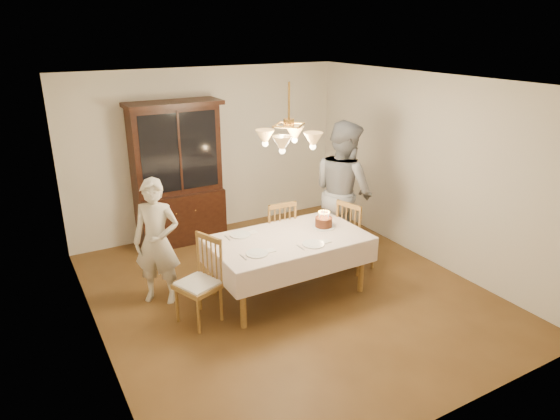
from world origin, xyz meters
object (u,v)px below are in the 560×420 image
dining_table (288,243)px  chair_far_side (277,238)px  china_hutch (178,176)px  elderly_woman (157,242)px  birthday_cake (324,223)px

dining_table → chair_far_side: 0.77m
china_hutch → chair_far_side: (0.83, -1.56, -0.60)m
elderly_woman → dining_table: bearing=12.2°
chair_far_side → dining_table: bearing=-108.1°
elderly_woman → chair_far_side: bearing=38.2°
chair_far_side → elderly_woman: (-1.66, -0.07, 0.33)m
china_hutch → elderly_woman: 1.85m
china_hutch → birthday_cake: bearing=-62.1°
china_hutch → elderly_woman: (-0.83, -1.63, -0.27)m
china_hutch → elderly_woman: size_ratio=1.40×
elderly_woman → birthday_cake: elderly_woman is taller
china_hutch → dining_table: bearing=-75.0°
birthday_cake → elderly_woman: bearing=164.2°
dining_table → elderly_woman: bearing=156.5°
dining_table → birthday_cake: size_ratio=6.33×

